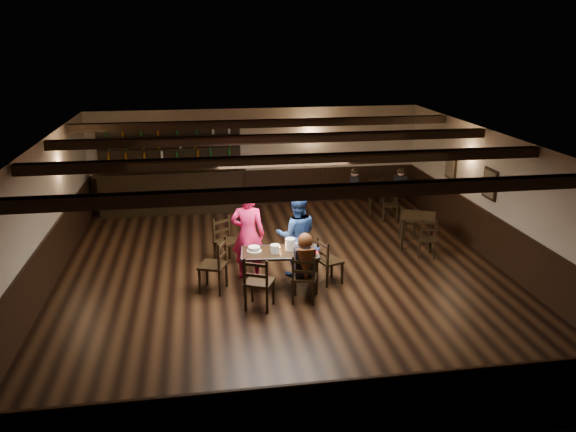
{
  "coord_description": "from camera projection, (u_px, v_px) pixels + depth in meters",
  "views": [
    {
      "loc": [
        -1.54,
        -10.13,
        4.66
      ],
      "look_at": [
        0.11,
        0.2,
        1.21
      ],
      "focal_mm": 35.0,
      "sensor_mm": 36.0,
      "label": 1
    }
  ],
  "objects": [
    {
      "name": "bg_patron_left",
      "position": [
        354.0,
        182.0,
        14.96
      ],
      "size": [
        0.32,
        0.41,
        0.75
      ],
      "color": "black",
      "rests_on": "ground"
    },
    {
      "name": "woman_pink",
      "position": [
        248.0,
        235.0,
        10.89
      ],
      "size": [
        0.73,
        0.54,
        1.81
      ],
      "primitive_type": "imported",
      "rotation": [
        0.0,
        0.0,
        2.96
      ],
      "color": "#FF1F76",
      "rests_on": "ground"
    },
    {
      "name": "tea_light",
      "position": [
        279.0,
        248.0,
        10.58
      ],
      "size": [
        0.05,
        0.05,
        0.06
      ],
      "color": "#A5A8AD",
      "rests_on": "dining_table"
    },
    {
      "name": "man_blue",
      "position": [
        297.0,
        235.0,
        11.05
      ],
      "size": [
        0.85,
        0.69,
        1.67
      ],
      "primitive_type": "imported",
      "rotation": [
        0.0,
        0.0,
        3.08
      ],
      "color": "navy",
      "rests_on": "ground"
    },
    {
      "name": "plate_stack_a",
      "position": [
        275.0,
        249.0,
        10.39
      ],
      "size": [
        0.17,
        0.17,
        0.16
      ],
      "primitive_type": "cylinder",
      "color": "white",
      "rests_on": "dining_table"
    },
    {
      "name": "bar_counter",
      "position": [
        172.0,
        186.0,
        15.04
      ],
      "size": [
        3.94,
        0.7,
        2.2
      ],
      "color": "black",
      "rests_on": "ground"
    },
    {
      "name": "back_table_a",
      "position": [
        418.0,
        220.0,
        12.57
      ],
      "size": [
        0.99,
        0.99,
        0.75
      ],
      "color": "black",
      "rests_on": "ground"
    },
    {
      "name": "bg_patron_right",
      "position": [
        400.0,
        181.0,
        15.16
      ],
      "size": [
        0.3,
        0.38,
        0.7
      ],
      "color": "black",
      "rests_on": "ground"
    },
    {
      "name": "chair_far_pushed",
      "position": [
        225.0,
        237.0,
        11.71
      ],
      "size": [
        0.63,
        0.62,
        0.98
      ],
      "color": "black",
      "rests_on": "ground"
    },
    {
      "name": "back_table_b",
      "position": [
        383.0,
        190.0,
        14.93
      ],
      "size": [
        0.98,
        0.98,
        0.75
      ],
      "color": "black",
      "rests_on": "ground"
    },
    {
      "name": "chair_end_left",
      "position": [
        217.0,
        261.0,
        10.41
      ],
      "size": [
        0.6,
        0.61,
        1.03
      ],
      "color": "black",
      "rests_on": "ground"
    },
    {
      "name": "pepper_shaker",
      "position": [
        303.0,
        251.0,
        10.38
      ],
      "size": [
        0.03,
        0.03,
        0.08
      ],
      "primitive_type": "cylinder",
      "color": "#A5A8AD",
      "rests_on": "dining_table"
    },
    {
      "name": "plate_stack_b",
      "position": [
        290.0,
        244.0,
        10.52
      ],
      "size": [
        0.19,
        0.19,
        0.22
      ],
      "primitive_type": "cylinder",
      "color": "white",
      "rests_on": "dining_table"
    },
    {
      "name": "seated_person",
      "position": [
        305.0,
        257.0,
        9.93
      ],
      "size": [
        0.36,
        0.54,
        0.88
      ],
      "color": "black",
      "rests_on": "ground"
    },
    {
      "name": "menu_blue",
      "position": [
        311.0,
        248.0,
        10.62
      ],
      "size": [
        0.37,
        0.36,
        0.0
      ],
      "primitive_type": "cube",
      "rotation": [
        0.0,
        0.0,
        -0.69
      ],
      "color": "#0D1844",
      "rests_on": "dining_table"
    },
    {
      "name": "room_shell",
      "position": [
        284.0,
        192.0,
        10.68
      ],
      "size": [
        9.02,
        10.02,
        2.71
      ],
      "color": "#BAB09B",
      "rests_on": "ground"
    },
    {
      "name": "salt_shaker",
      "position": [
        300.0,
        250.0,
        10.44
      ],
      "size": [
        0.03,
        0.03,
        0.08
      ],
      "primitive_type": "cylinder",
      "color": "silver",
      "rests_on": "dining_table"
    },
    {
      "name": "cake",
      "position": [
        254.0,
        249.0,
        10.48
      ],
      "size": [
        0.28,
        0.28,
        0.09
      ],
      "color": "white",
      "rests_on": "dining_table"
    },
    {
      "name": "chair_end_right",
      "position": [
        326.0,
        258.0,
        10.75
      ],
      "size": [
        0.53,
        0.54,
        0.91
      ],
      "color": "black",
      "rests_on": "ground"
    },
    {
      "name": "chair_near_left",
      "position": [
        258.0,
        279.0,
        9.69
      ],
      "size": [
        0.6,
        0.59,
        0.99
      ],
      "color": "black",
      "rests_on": "ground"
    },
    {
      "name": "chair_near_right",
      "position": [
        304.0,
        275.0,
        9.97
      ],
      "size": [
        0.53,
        0.52,
        0.92
      ],
      "color": "black",
      "rests_on": "ground"
    },
    {
      "name": "menu_red",
      "position": [
        310.0,
        252.0,
        10.43
      ],
      "size": [
        0.33,
        0.25,
        0.0
      ],
      "primitive_type": "cube",
      "rotation": [
        0.0,
        0.0,
        0.09
      ],
      "color": "maroon",
      "rests_on": "dining_table"
    },
    {
      "name": "dining_table",
      "position": [
        280.0,
        256.0,
        10.49
      ],
      "size": [
        1.51,
        0.86,
        0.75
      ],
      "color": "black",
      "rests_on": "ground"
    },
    {
      "name": "ground",
      "position": [
        284.0,
        277.0,
        11.19
      ],
      "size": [
        10.0,
        10.0,
        0.0
      ],
      "primitive_type": "plane",
      "color": "black",
      "rests_on": "ground"
    },
    {
      "name": "drink_glass",
      "position": [
        295.0,
        246.0,
        10.57
      ],
      "size": [
        0.08,
        0.08,
        0.12
      ],
      "primitive_type": "cylinder",
      "color": "silver",
      "rests_on": "dining_table"
    }
  ]
}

